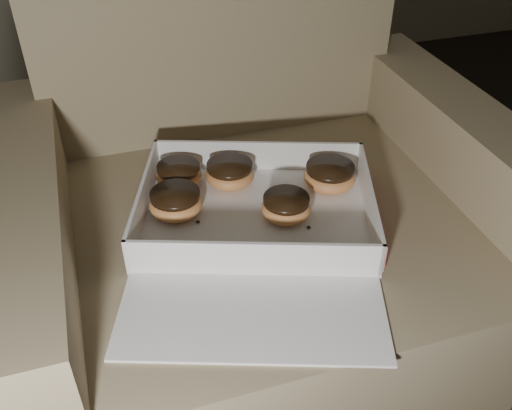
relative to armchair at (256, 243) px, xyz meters
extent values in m
cube|color=#837253|center=(0.00, -0.05, -0.09)|extent=(0.72, 0.72, 0.42)
cube|color=#837253|center=(0.00, 0.28, 0.39)|extent=(0.72, 0.14, 0.52)
cube|color=#837253|center=(-0.39, -0.05, -0.02)|extent=(0.12, 0.72, 0.56)
cube|color=#837253|center=(0.39, -0.05, -0.02)|extent=(0.12, 0.72, 0.56)
cube|color=white|center=(-0.02, -0.07, 0.13)|extent=(0.47, 0.41, 0.01)
cube|color=white|center=(0.02, 0.06, 0.16)|extent=(0.37, 0.13, 0.06)
cube|color=white|center=(-0.07, -0.21, 0.16)|extent=(0.37, 0.13, 0.06)
cube|color=white|center=(-0.21, -0.01, 0.16)|extent=(0.10, 0.28, 0.06)
cube|color=white|center=(0.16, -0.14, 0.16)|extent=(0.10, 0.28, 0.06)
cube|color=#E55C64|center=(0.16, -0.14, 0.16)|extent=(0.10, 0.27, 0.05)
cube|color=white|center=(-0.10, -0.29, 0.13)|extent=(0.42, 0.28, 0.01)
ellipsoid|color=#E59750|center=(-0.16, -0.03, 0.16)|extent=(0.09, 0.09, 0.04)
cylinder|color=black|center=(-0.16, -0.03, 0.17)|extent=(0.09, 0.09, 0.01)
ellipsoid|color=#E59750|center=(0.13, -0.04, 0.16)|extent=(0.10, 0.10, 0.05)
cylinder|color=black|center=(0.13, -0.04, 0.18)|extent=(0.09, 0.09, 0.01)
ellipsoid|color=#E59750|center=(-0.13, 0.06, 0.15)|extent=(0.08, 0.08, 0.04)
cylinder|color=black|center=(-0.13, 0.06, 0.17)|extent=(0.08, 0.08, 0.01)
ellipsoid|color=#E59750|center=(0.02, -0.10, 0.15)|extent=(0.09, 0.09, 0.04)
cylinder|color=black|center=(0.02, -0.10, 0.17)|extent=(0.08, 0.08, 0.01)
ellipsoid|color=#E59750|center=(-0.04, 0.03, 0.15)|extent=(0.09, 0.09, 0.04)
cylinder|color=black|center=(-0.04, 0.03, 0.17)|extent=(0.08, 0.08, 0.01)
ellipsoid|color=black|center=(0.05, -0.14, 0.14)|extent=(0.01, 0.01, 0.00)
ellipsoid|color=black|center=(-0.13, -0.07, 0.14)|extent=(0.01, 0.01, 0.00)
ellipsoid|color=black|center=(-0.23, -0.13, 0.14)|extent=(0.01, 0.01, 0.00)
ellipsoid|color=black|center=(-0.09, -0.18, 0.14)|extent=(0.01, 0.01, 0.00)
camera|label=1|loc=(-0.26, -0.82, 0.75)|focal=40.00mm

